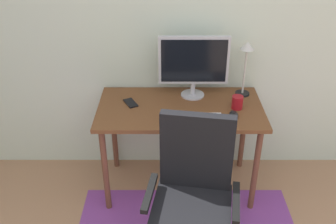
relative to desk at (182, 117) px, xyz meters
name	(u,v)px	position (x,y,z in m)	size (l,w,h in m)	color
wall_back	(198,17)	(0.12, 0.39, 0.64)	(6.00, 0.10, 2.60)	silver
desk	(182,117)	(0.00, 0.00, 0.00)	(1.21, 0.64, 0.75)	brown
monitor	(195,63)	(0.10, 0.18, 0.36)	(0.52, 0.18, 0.48)	#B2B2B7
keyboard	(193,118)	(0.07, -0.18, 0.10)	(0.43, 0.13, 0.02)	white
computer_mouse	(235,115)	(0.37, -0.14, 0.10)	(0.06, 0.10, 0.03)	black
coffee_cup	(239,102)	(0.41, -0.02, 0.14)	(0.08, 0.08, 0.10)	maroon
cell_phone	(132,103)	(-0.37, 0.05, 0.09)	(0.07, 0.14, 0.01)	black
desk_lamp	(248,58)	(0.49, 0.20, 0.39)	(0.11, 0.11, 0.43)	black
office_chair	(193,218)	(0.05, -0.77, -0.25)	(0.60, 0.60, 1.05)	slate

